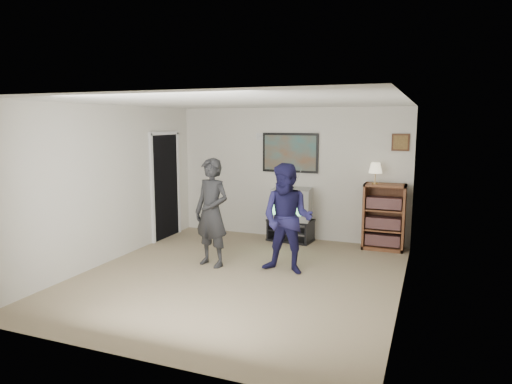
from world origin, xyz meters
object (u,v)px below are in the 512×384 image
Objects in this scene: bookshelf at (384,217)px; person_short at (287,219)px; crt_television at (292,204)px; media_stand at (291,230)px; person_tall at (212,213)px.

person_short is at bearing -123.38° from bookshelf.
media_stand is at bearing 173.34° from crt_television.
bookshelf is at bearing 7.59° from media_stand.
person_tall reaches higher than person_short.
crt_television is 1.84m from person_short.
media_stand is at bearing 83.34° from person_tall.
media_stand is at bearing -178.31° from bookshelf.
bookshelf is at bearing 52.74° from person_tall.
bookshelf reaches higher than media_stand.
person_short is at bearing -82.00° from crt_television.
person_tall is at bearing -141.24° from bookshelf.
person_short reaches higher than crt_television.
crt_television is at bearing 5.90° from media_stand.
crt_television is at bearing 106.82° from person_short.
bookshelf reaches higher than crt_television.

